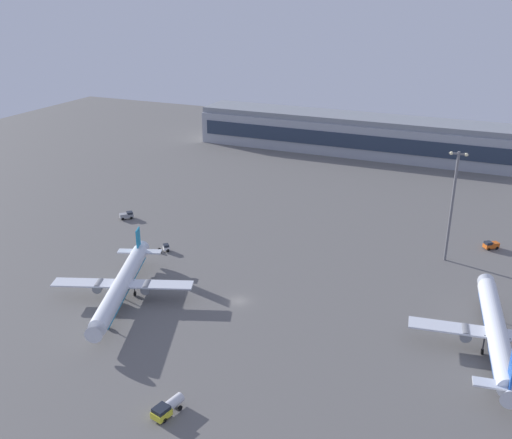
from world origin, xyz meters
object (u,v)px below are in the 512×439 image
object	(u,v)px
pushback_tug	(166,248)
fuel_truck	(167,408)
apron_light_central	(453,201)
baggage_tractor	(127,215)
airplane_taxiway_distant	(122,284)
airplane_mid_apron	(496,332)
maintenance_van	(491,245)

from	to	relation	value
pushback_tug	fuel_truck	size ratio (longest dim) A/B	0.52
pushback_tug	apron_light_central	xyz separation A→B (m)	(71.70, 25.16, 15.82)
pushback_tug	fuel_truck	bearing A→B (deg)	-13.07
baggage_tractor	pushback_tug	xyz separation A→B (m)	(24.17, -15.92, -0.11)
apron_light_central	airplane_taxiway_distant	bearing A→B (deg)	-141.75
fuel_truck	apron_light_central	distance (m)	90.90
airplane_taxiway_distant	airplane_mid_apron	world-z (taller)	airplane_mid_apron
airplane_mid_apron	maintenance_van	distance (m)	52.05
airplane_mid_apron	maintenance_van	xyz separation A→B (m)	(-3.29, 51.86, -3.08)
airplane_mid_apron	maintenance_van	bearing A→B (deg)	85.09
airplane_taxiway_distant	apron_light_central	size ratio (longest dim) A/B	1.36
maintenance_van	fuel_truck	xyz separation A→B (m)	(-46.98, -94.47, 0.19)
airplane_taxiway_distant	fuel_truck	xyz separation A→B (m)	(30.28, -29.59, -2.74)
maintenance_van	airplane_taxiway_distant	bearing A→B (deg)	92.15
airplane_taxiway_distant	baggage_tractor	world-z (taller)	airplane_taxiway_distant
baggage_tractor	airplane_taxiway_distant	bearing A→B (deg)	-10.61
apron_light_central	airplane_mid_apron	bearing A→B (deg)	-70.24
airplane_taxiway_distant	apron_light_central	distance (m)	85.54
airplane_mid_apron	apron_light_central	size ratio (longest dim) A/B	1.46
airplane_mid_apron	fuel_truck	world-z (taller)	airplane_mid_apron
airplane_mid_apron	apron_light_central	bearing A→B (deg)	101.22
fuel_truck	baggage_tractor	bearing A→B (deg)	-37.76
maintenance_van	apron_light_central	bearing A→B (deg)	101.23
pushback_tug	apron_light_central	bearing A→B (deg)	64.21
airplane_taxiway_distant	pushback_tug	distance (m)	27.88
fuel_truck	apron_light_central	world-z (taller)	apron_light_central
pushback_tug	baggage_tractor	bearing A→B (deg)	-168.50
pushback_tug	maintenance_van	world-z (taller)	maintenance_van
maintenance_van	fuel_truck	bearing A→B (deg)	115.68
baggage_tractor	airplane_mid_apron	bearing A→B (deg)	29.76
airplane_mid_apron	fuel_truck	xyz separation A→B (m)	(-50.27, -42.62, -2.89)
maintenance_van	pushback_tug	bearing A→B (deg)	76.66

